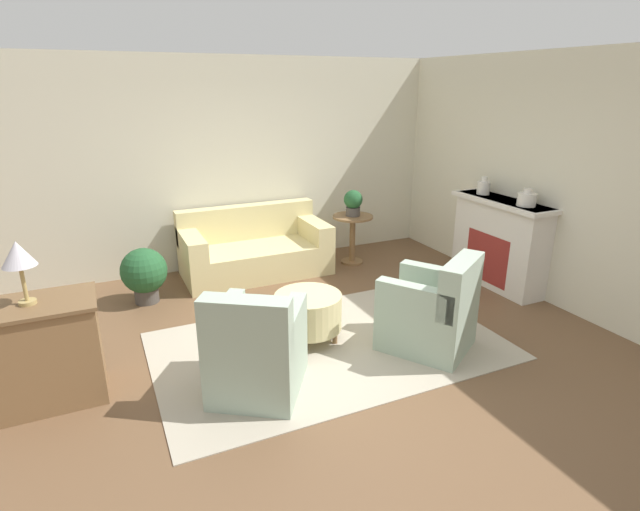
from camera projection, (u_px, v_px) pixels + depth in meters
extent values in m
plane|color=brown|center=(329.00, 346.00, 4.90)|extent=(16.00, 16.00, 0.00)
cube|color=beige|center=(242.00, 164.00, 6.84)|extent=(9.48, 0.12, 2.80)
cube|color=beige|center=(560.00, 182.00, 5.57)|extent=(0.12, 9.59, 2.80)
cube|color=#B2A893|center=(329.00, 346.00, 4.90)|extent=(3.33, 2.07, 0.01)
cube|color=beige|center=(256.00, 260.00, 6.71)|extent=(1.92, 0.95, 0.40)
cube|color=beige|center=(247.00, 222.00, 6.89)|extent=(1.92, 0.20, 0.47)
cube|color=beige|center=(192.00, 245.00, 6.26)|extent=(0.24, 0.91, 0.26)
cube|color=beige|center=(313.00, 229.00, 6.92)|extent=(0.24, 0.91, 0.26)
cube|color=olive|center=(267.00, 282.00, 6.39)|extent=(1.72, 0.05, 0.06)
cube|color=#9EB29E|center=(259.00, 364.00, 4.15)|extent=(1.01, 1.04, 0.45)
cube|color=#9EB29E|center=(246.00, 329.00, 3.72)|extent=(0.69, 0.54, 0.49)
cube|color=#9EB29E|center=(291.00, 326.00, 4.01)|extent=(0.52, 0.71, 0.27)
cube|color=#9EB29E|center=(225.00, 321.00, 4.09)|extent=(0.52, 0.71, 0.27)
cube|color=olive|center=(270.00, 361.00, 4.55)|extent=(0.55, 0.38, 0.06)
cube|color=#9EB29E|center=(426.00, 325.00, 4.82)|extent=(1.01, 1.04, 0.45)
cube|color=#9EB29E|center=(461.00, 286.00, 4.51)|extent=(0.69, 0.54, 0.49)
cube|color=#9EB29E|center=(437.00, 281.00, 4.93)|extent=(0.52, 0.71, 0.27)
cube|color=#9EB29E|center=(416.00, 300.00, 4.49)|extent=(0.52, 0.71, 0.27)
cube|color=olive|center=(391.00, 333.00, 5.07)|extent=(0.55, 0.38, 0.06)
cylinder|color=beige|center=(308.00, 311.00, 4.94)|extent=(0.67, 0.67, 0.36)
cylinder|color=olive|center=(297.00, 346.00, 4.76)|extent=(0.05, 0.05, 0.12)
cylinder|color=olive|center=(335.00, 337.00, 4.92)|extent=(0.05, 0.05, 0.12)
cylinder|color=olive|center=(283.00, 328.00, 5.11)|extent=(0.05, 0.05, 0.12)
cylinder|color=olive|center=(318.00, 321.00, 5.26)|extent=(0.05, 0.05, 0.12)
cylinder|color=olive|center=(353.00, 217.00, 6.97)|extent=(0.57, 0.57, 0.03)
cylinder|color=olive|center=(352.00, 240.00, 7.08)|extent=(0.08, 0.08, 0.67)
cylinder|color=olive|center=(352.00, 262.00, 7.19)|extent=(0.31, 0.31, 0.03)
cube|color=silver|center=(499.00, 243.00, 6.23)|extent=(0.36, 1.29, 1.11)
cube|color=maroon|center=(487.00, 258.00, 6.22)|extent=(0.02, 0.71, 0.61)
cube|color=silver|center=(503.00, 202.00, 6.05)|extent=(0.44, 1.39, 0.05)
cube|color=olive|center=(38.00, 354.00, 3.93)|extent=(0.91, 0.54, 0.86)
cube|color=brown|center=(28.00, 306.00, 3.79)|extent=(0.95, 0.58, 0.03)
cylinder|color=silver|center=(483.00, 188.00, 6.32)|extent=(0.16, 0.16, 0.16)
cylinder|color=silver|center=(484.00, 179.00, 6.28)|extent=(0.07, 0.07, 0.06)
cylinder|color=silver|center=(527.00, 200.00, 5.71)|extent=(0.21, 0.21, 0.15)
cylinder|color=silver|center=(528.00, 191.00, 5.68)|extent=(0.10, 0.10, 0.06)
cylinder|color=#4C4742|center=(353.00, 211.00, 6.94)|extent=(0.20, 0.20, 0.12)
sphere|color=#23562D|center=(353.00, 199.00, 6.89)|extent=(0.26, 0.26, 0.26)
cylinder|color=#4C4742|center=(147.00, 295.00, 5.87)|extent=(0.27, 0.27, 0.17)
sphere|color=#23562D|center=(144.00, 271.00, 5.77)|extent=(0.53, 0.53, 0.53)
cylinder|color=tan|center=(28.00, 302.00, 3.79)|extent=(0.13, 0.13, 0.03)
cylinder|color=tan|center=(24.00, 283.00, 3.73)|extent=(0.03, 0.03, 0.28)
cone|color=silver|center=(17.00, 254.00, 3.66)|extent=(0.24, 0.24, 0.19)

